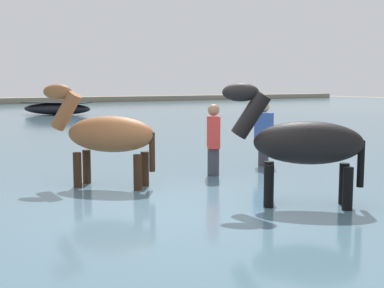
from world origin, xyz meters
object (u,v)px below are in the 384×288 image
(horse_trailing_chestnut, at_px, (106,137))
(person_wading_close, at_px, (264,141))
(horse_lead_black, at_px, (302,146))
(boat_mid_channel, at_px, (57,109))
(person_spectator_far, at_px, (213,149))

(horse_trailing_chestnut, relative_size, person_wading_close, 1.21)
(horse_trailing_chestnut, height_order, person_wading_close, horse_trailing_chestnut)
(horse_lead_black, distance_m, person_wading_close, 3.26)
(boat_mid_channel, bearing_deg, horse_lead_black, -98.19)
(boat_mid_channel, xyz_separation_m, person_wading_close, (-1.33, -18.04, 0.15))
(horse_trailing_chestnut, bearing_deg, person_wading_close, 5.51)
(boat_mid_channel, bearing_deg, person_spectator_far, -98.51)
(horse_lead_black, xyz_separation_m, person_spectator_far, (0.24, 2.39, -0.30))
(horse_lead_black, bearing_deg, horse_trailing_chestnut, 124.40)
(horse_lead_black, distance_m, horse_trailing_chestnut, 2.98)
(horse_lead_black, height_order, person_spectator_far, horse_lead_black)
(horse_trailing_chestnut, distance_m, person_wading_close, 3.38)
(horse_lead_black, height_order, boat_mid_channel, horse_lead_black)
(horse_lead_black, relative_size, boat_mid_channel, 0.59)
(person_wading_close, distance_m, person_spectator_far, 1.48)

